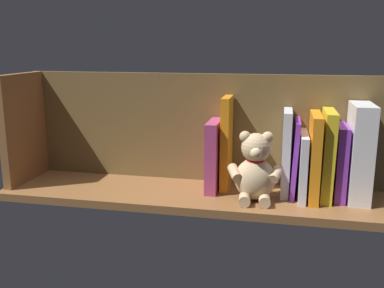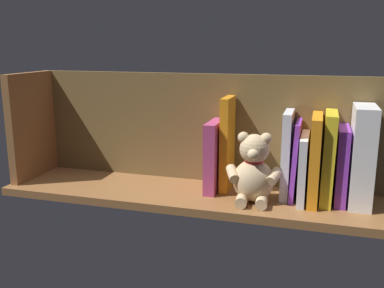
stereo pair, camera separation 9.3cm
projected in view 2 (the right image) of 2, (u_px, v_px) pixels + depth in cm
name	position (u px, v px, depth cm)	size (l,w,h in cm)	color
ground_plane	(192.00, 194.00, 121.60)	(106.10, 26.44, 2.20)	brown
shelf_back_panel	(203.00, 128.00, 128.00)	(106.10, 1.50, 31.90)	brown
shelf_side_divider	(32.00, 125.00, 131.91)	(2.40, 20.44, 31.90)	brown
dictionary_thick_white	(362.00, 156.00, 108.76)	(5.40, 14.24, 25.37)	white
book_0	(341.00, 165.00, 111.14)	(2.76, 13.47, 19.66)	purple
book_1	(328.00, 158.00, 111.07)	(2.89, 14.74, 23.41)	yellow
book_2	(315.00, 159.00, 111.34)	(2.53, 16.30, 22.61)	orange
book_3	(303.00, 168.00, 112.77)	(1.91, 16.14, 17.39)	silver
book_4	(295.00, 160.00, 114.25)	(1.23, 13.47, 20.62)	purple
book_5	(287.00, 154.00, 115.02)	(2.20, 12.58, 23.06)	silver
teddy_bear	(254.00, 172.00, 111.45)	(14.87, 12.21, 18.37)	#D1B284
book_6	(227.00, 144.00, 120.13)	(2.26, 10.66, 26.13)	orange
book_7	(214.00, 156.00, 120.45)	(3.20, 13.51, 19.54)	#B23F72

